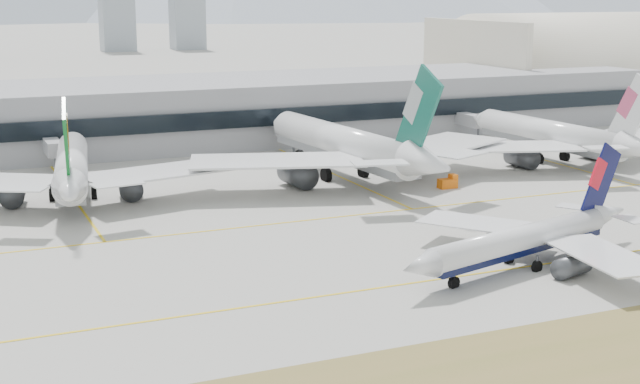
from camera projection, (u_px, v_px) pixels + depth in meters
name	position (u px, v px, depth m)	size (l,w,h in m)	color
ground	(317.00, 283.00, 114.19)	(3000.00, 3000.00, 0.00)	#AAA89F
taxiing_airliner	(527.00, 240.00, 120.39)	(45.19, 38.54, 15.46)	white
widebody_eva	(72.00, 170.00, 157.78)	(58.95, 58.26, 21.26)	white
widebody_cathay	(348.00, 147.00, 175.22)	(69.86, 68.55, 24.97)	white
widebody_china_air	(556.00, 137.00, 193.14)	(60.31, 59.08, 21.53)	white
terminal	(131.00, 114.00, 215.39)	(280.00, 43.10, 15.00)	gray
hangar	(585.00, 104.00, 294.82)	(91.00, 60.00, 60.00)	silver
gse_c	(448.00, 183.00, 169.10)	(3.55, 2.00, 2.60)	orange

